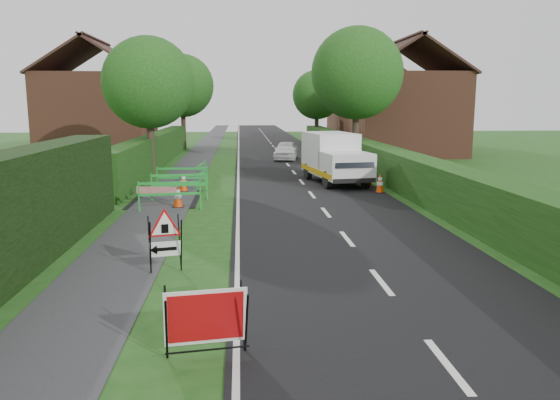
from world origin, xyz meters
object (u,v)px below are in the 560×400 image
works_van (334,157)px  hatchback_car (286,150)px  red_rect_sign (206,318)px  triangle_sign (163,236)px

works_van → hatchback_car: size_ratio=1.46×
red_rect_sign → hatchback_car: hatchback_car is taller
works_van → hatchback_car: 10.40m
triangle_sign → hatchback_car: (4.52, 23.09, -0.22)m
hatchback_car → red_rect_sign: bearing=-87.2°
works_van → hatchback_car: works_van is taller
red_rect_sign → hatchback_car: (3.42, 26.98, 0.03)m
red_rect_sign → triangle_sign: size_ratio=1.05×
works_van → red_rect_sign: bearing=-114.2°
triangle_sign → hatchback_car: triangle_sign is taller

